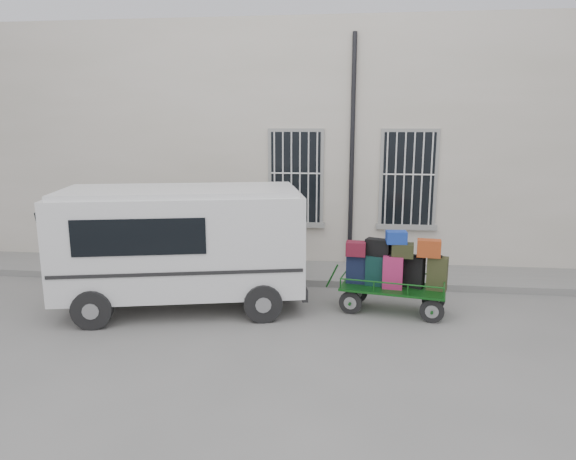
{
  "coord_description": "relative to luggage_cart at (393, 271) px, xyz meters",
  "views": [
    {
      "loc": [
        0.85,
        -9.5,
        3.54
      ],
      "look_at": [
        -0.36,
        1.0,
        1.35
      ],
      "focal_mm": 32.0,
      "sensor_mm": 36.0,
      "label": 1
    }
  ],
  "objects": [
    {
      "name": "ground",
      "position": [
        -1.75,
        -0.0,
        -0.81
      ],
      "size": [
        80.0,
        80.0,
        0.0
      ],
      "primitive_type": "plane",
      "color": "slate",
      "rests_on": "ground"
    },
    {
      "name": "sidewalk",
      "position": [
        -1.75,
        2.2,
        -0.74
      ],
      "size": [
        24.0,
        1.7,
        0.15
      ],
      "primitive_type": "cube",
      "color": "slate",
      "rests_on": "ground"
    },
    {
      "name": "building",
      "position": [
        -1.75,
        5.49,
        2.18
      ],
      "size": [
        24.0,
        5.15,
        6.0
      ],
      "color": "#BCB5A0",
      "rests_on": "ground"
    },
    {
      "name": "van",
      "position": [
        -4.04,
        -0.18,
        0.53
      ],
      "size": [
        4.96,
        2.92,
        2.35
      ],
      "rotation": [
        0.0,
        0.0,
        0.22
      ],
      "color": "silver",
      "rests_on": "ground"
    },
    {
      "name": "luggage_cart",
      "position": [
        0.0,
        0.0,
        0.0
      ],
      "size": [
        2.32,
        1.23,
        1.59
      ],
      "rotation": [
        0.0,
        0.0,
        -0.19
      ],
      "color": "black",
      "rests_on": "ground"
    }
  ]
}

